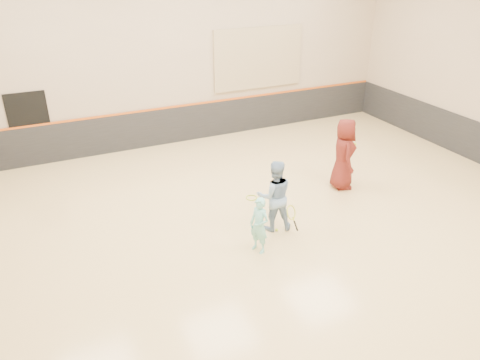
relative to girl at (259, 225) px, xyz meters
name	(u,v)px	position (x,y,z in m)	size (l,w,h in m)	color
room	(267,197)	(0.56, 0.73, 0.19)	(15.04, 12.04, 6.22)	#DAB370
wainscot_back	(181,124)	(0.56, 6.70, -0.03)	(14.90, 0.04, 1.20)	#232326
accent_stripe	(180,106)	(0.56, 6.69, 0.59)	(14.90, 0.03, 0.06)	#D85914
acoustic_panel	(258,58)	(3.36, 6.68, 1.87)	(3.20, 0.08, 2.00)	tan
doorway	(31,130)	(-3.94, 6.71, 0.47)	(1.10, 0.05, 2.20)	black
girl	(259,225)	(0.00, 0.00, 0.00)	(0.46, 0.30, 1.25)	#7FDDD4
instructor	(275,196)	(0.71, 0.66, 0.21)	(0.82, 0.64, 1.68)	#7D9CC1
young_man	(344,154)	(3.36, 1.73, 0.33)	(0.93, 0.61, 1.91)	#5E1B16
held_racket	(291,212)	(0.91, 0.23, -0.04)	(0.33, 0.33, 0.69)	#CED32E
spare_racket	(252,197)	(0.89, 2.15, -0.60)	(0.67, 0.67, 0.04)	#AED12E
ball_under_racket	(277,230)	(0.71, 0.50, -0.59)	(0.07, 0.07, 0.07)	#B6D130
ball_in_hand	(355,144)	(3.59, 1.59, 0.61)	(0.07, 0.07, 0.07)	#C8DC33
ball_beside_spare	(280,194)	(1.64, 1.96, -0.59)	(0.07, 0.07, 0.07)	#C6E334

